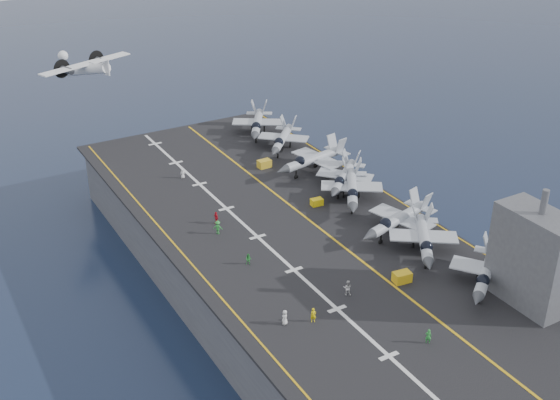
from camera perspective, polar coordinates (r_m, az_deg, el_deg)
ground at (r=107.62m, az=1.08°, el=-7.02°), size 500.00×500.00×0.00m
hull at (r=104.91m, az=1.10°, el=-4.76°), size 36.00×90.00×10.00m
flight_deck at (r=102.27m, az=1.12°, el=-2.28°), size 38.00×92.00×0.40m
foul_line at (r=103.56m, az=2.55°, el=-1.76°), size 0.35×90.00×0.02m
landing_centerline at (r=99.58m, az=-1.84°, el=-3.01°), size 0.50×90.00×0.02m
deck_edge_port at (r=95.64m, az=-7.66°, el=-4.63°), size 0.25×90.00×0.02m
deck_edge_stbd at (r=111.80m, az=9.27°, el=0.17°), size 0.25×90.00×0.02m
island_superstructure at (r=87.72m, az=20.05°, el=-3.63°), size 5.00×10.00×15.00m
fighter_jet_1 at (r=91.31m, az=16.46°, el=-5.53°), size 16.43×15.41×4.75m
fighter_jet_2 at (r=96.57m, az=11.63°, el=-3.00°), size 15.54×16.65×4.81m
fighter_jet_3 at (r=100.63m, az=9.62°, el=-1.48°), size 16.19×12.85×4.94m
fighter_jet_4 at (r=108.73m, az=5.87°, el=1.05°), size 15.96×17.25×4.98m
fighter_jet_5 at (r=112.77m, az=5.22°, el=1.98°), size 16.03×15.66×4.68m
fighter_jet_6 at (r=118.37m, az=2.79°, el=3.42°), size 16.15×12.28×5.07m
fighter_jet_7 at (r=127.23m, az=0.21°, el=5.09°), size 15.88×16.12×4.72m
fighter_jet_8 at (r=134.24m, az=-1.85°, el=6.34°), size 15.88×17.36×5.02m
tow_cart_a at (r=90.83m, az=9.89°, el=-6.19°), size 2.42×1.74×1.35m
tow_cart_b at (r=108.08m, az=3.01°, el=-0.16°), size 1.89×1.31×1.09m
tow_cart_c at (r=120.74m, az=-1.28°, el=2.97°), size 2.29×1.54×1.34m
crew_0 at (r=82.08m, az=0.40°, el=-9.51°), size 1.36×1.22×1.89m
crew_1 at (r=82.54m, az=2.72°, el=-9.33°), size 1.29×1.07×1.85m
crew_2 at (r=92.98m, az=-2.57°, el=-4.83°), size 1.15×1.07×1.59m
crew_3 at (r=100.28m, az=-5.08°, el=-2.22°), size 1.47×1.40×2.05m
crew_4 at (r=103.03m, az=-5.22°, el=-1.43°), size 0.88×1.21×1.89m
crew_5 at (r=117.78m, az=-7.92°, el=2.15°), size 1.09×0.80×1.68m
crew_6 at (r=81.05m, az=11.96°, el=-10.77°), size 1.32×1.25×1.84m
crew_7 at (r=87.30m, az=5.50°, el=-7.10°), size 1.46×1.39×2.03m
transport_plane at (r=141.07m, az=-15.42°, el=10.17°), size 23.25×19.68×4.66m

